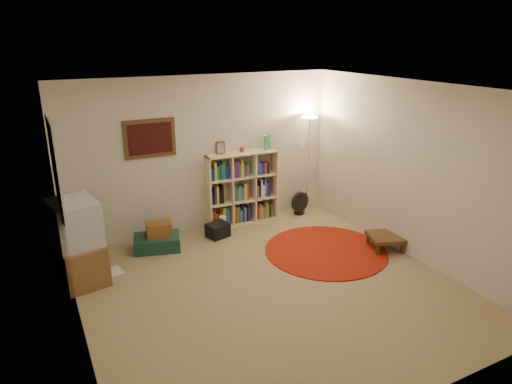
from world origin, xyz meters
TOP-DOWN VIEW (x-y plane):
  - room at (-0.05, 0.05)m, footprint 4.54×4.54m
  - bookshelf at (0.60, 2.16)m, footprint 1.25×0.40m
  - floor_lamp at (1.89, 2.06)m, footprint 0.37×0.37m
  - floor_fan at (1.71, 2.00)m, footprint 0.37×0.23m
  - tv_stand at (-2.11, 1.31)m, footprint 0.66×0.85m
  - dvd_box at (-1.79, 1.14)m, footprint 0.38×0.34m
  - suitcase at (-0.97, 1.76)m, footprint 0.76×0.60m
  - wicker_basket at (-0.93, 1.76)m, footprint 0.40×0.31m
  - duffel_bag at (0.01, 1.77)m, footprint 0.38×0.35m
  - paper_towel at (0.18, 1.96)m, footprint 0.15×0.15m
  - red_rug at (1.25, 0.54)m, footprint 1.82×1.82m
  - side_table at (2.09, 0.21)m, footprint 0.61×0.61m

SIDE VIEW (x-z plane):
  - red_rug at x=1.25m, z-range 0.00..0.02m
  - dvd_box at x=-1.79m, z-range 0.00..0.11m
  - suitcase at x=-0.97m, z-range 0.00..0.22m
  - duffel_bag at x=0.01m, z-range 0.00..0.22m
  - paper_towel at x=0.18m, z-range 0.00..0.25m
  - side_table at x=2.09m, z-range 0.07..0.30m
  - floor_fan at x=1.71m, z-range 0.00..0.42m
  - wicker_basket at x=-0.93m, z-range 0.22..0.42m
  - tv_stand at x=-2.11m, z-range -0.02..1.09m
  - bookshelf at x=0.60m, z-range -0.14..1.34m
  - room at x=-0.05m, z-range -0.01..2.53m
  - floor_lamp at x=1.89m, z-range 0.59..2.39m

